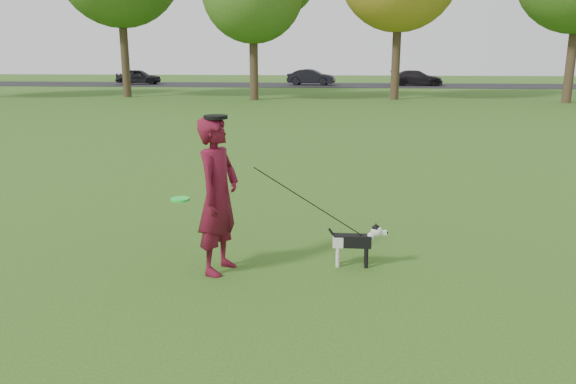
# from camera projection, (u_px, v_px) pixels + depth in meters

# --- Properties ---
(ground) EXTENTS (120.00, 120.00, 0.00)m
(ground) POSITION_uv_depth(u_px,v_px,m) (281.00, 270.00, 7.08)
(ground) COLOR #285116
(ground) RESTS_ON ground
(road) EXTENTS (120.00, 7.00, 0.02)m
(road) POSITION_uv_depth(u_px,v_px,m) (328.00, 85.00, 45.74)
(road) COLOR black
(road) RESTS_ON ground
(man) EXTENTS (0.65, 0.81, 1.94)m
(man) POSITION_uv_depth(u_px,v_px,m) (218.00, 196.00, 6.83)
(man) COLOR #530B1F
(man) RESTS_ON ground
(dog) EXTENTS (0.76, 0.15, 0.58)m
(dog) POSITION_uv_depth(u_px,v_px,m) (357.00, 240.00, 7.13)
(dog) COLOR black
(dog) RESTS_ON ground
(car_left) EXTENTS (3.79, 1.83, 1.25)m
(car_left) POSITION_uv_depth(u_px,v_px,m) (139.00, 77.00, 46.88)
(car_left) COLOR black
(car_left) RESTS_ON road
(car_mid) EXTENTS (3.98, 1.87, 1.26)m
(car_mid) POSITION_uv_depth(u_px,v_px,m) (311.00, 77.00, 45.70)
(car_mid) COLOR black
(car_mid) RESTS_ON road
(car_right) EXTENTS (4.14, 1.71, 1.20)m
(car_right) POSITION_uv_depth(u_px,v_px,m) (417.00, 78.00, 45.01)
(car_right) COLOR black
(car_right) RESTS_ON road
(man_held_items) EXTENTS (2.39, 0.48, 1.56)m
(man_held_items) POSITION_uv_depth(u_px,v_px,m) (311.00, 203.00, 6.87)
(man_held_items) COLOR #1FF83C
(man_held_items) RESTS_ON ground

